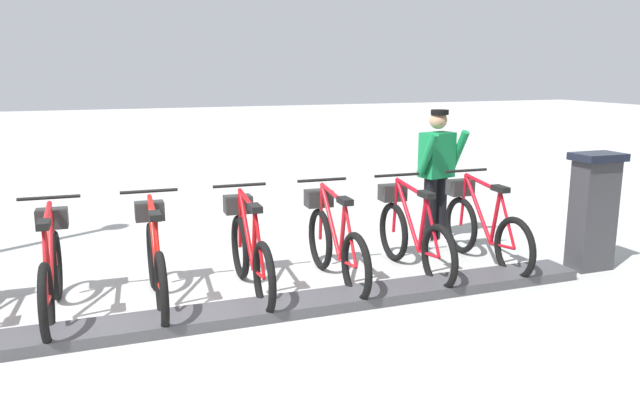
{
  "coord_description": "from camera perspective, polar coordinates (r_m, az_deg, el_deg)",
  "views": [
    {
      "loc": [
        -5.13,
        0.7,
        2.17
      ],
      "look_at": [
        0.5,
        -1.38,
        0.9
      ],
      "focal_mm": 35.29,
      "sensor_mm": 36.0,
      "label": 1
    }
  ],
  "objects": [
    {
      "name": "dock_rail_base",
      "position": [
        5.59,
        -11.77,
        -10.59
      ],
      "size": [
        0.44,
        7.93,
        0.1
      ],
      "primitive_type": "cube",
      "color": "#47474C",
      "rests_on": "ground"
    },
    {
      "name": "bike_docked_0",
      "position": [
        7.26,
        14.51,
        -2.33
      ],
      "size": [
        1.72,
        0.54,
        1.02
      ],
      "color": "black",
      "rests_on": "ground"
    },
    {
      "name": "worker_near_rack",
      "position": [
        8.01,
        10.56,
        2.68
      ],
      "size": [
        0.51,
        0.68,
        1.66
      ],
      "color": "white",
      "rests_on": "ground"
    },
    {
      "name": "bike_docked_4",
      "position": [
        6.03,
        -14.7,
        -5.24
      ],
      "size": [
        1.72,
        0.54,
        1.02
      ],
      "color": "black",
      "rests_on": "ground"
    },
    {
      "name": "payment_kiosk",
      "position": [
        7.4,
        23.52,
        -0.79
      ],
      "size": [
        0.36,
        0.52,
        1.28
      ],
      "color": "#38383D",
      "rests_on": "ground"
    },
    {
      "name": "ground_plane",
      "position": [
        5.61,
        -11.75,
        -11.06
      ],
      "size": [
        60.0,
        60.0,
        0.0
      ],
      "primitive_type": "plane",
      "color": "#B3B4B2"
    },
    {
      "name": "bike_docked_3",
      "position": [
        6.17,
        -6.43,
        -4.52
      ],
      "size": [
        1.72,
        0.54,
        1.02
      ],
      "color": "black",
      "rests_on": "ground"
    },
    {
      "name": "bike_docked_2",
      "position": [
        6.43,
        1.3,
        -3.77
      ],
      "size": [
        1.72,
        0.54,
        1.02
      ],
      "color": "black",
      "rests_on": "ground"
    },
    {
      "name": "bike_docked_5",
      "position": [
        6.02,
        -23.19,
        -5.85
      ],
      "size": [
        1.72,
        0.54,
        1.02
      ],
      "color": "black",
      "rests_on": "ground"
    },
    {
      "name": "bike_docked_1",
      "position": [
        6.8,
        8.31,
        -3.02
      ],
      "size": [
        1.72,
        0.54,
        1.02
      ],
      "color": "black",
      "rests_on": "ground"
    }
  ]
}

